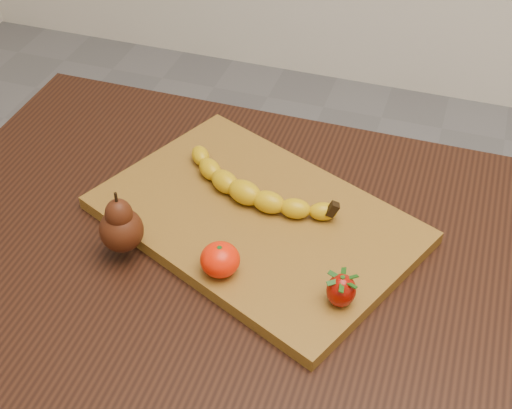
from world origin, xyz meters
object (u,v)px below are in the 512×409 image
(pear, at_px, (120,221))
(mandarin, at_px, (220,260))
(table, at_px, (242,297))
(cutting_board, at_px, (256,220))

(pear, distance_m, mandarin, 0.15)
(table, xyz_separation_m, pear, (-0.15, -0.06, 0.17))
(table, relative_size, cutting_board, 2.22)
(cutting_board, distance_m, mandarin, 0.13)
(mandarin, bearing_deg, table, 83.54)
(cutting_board, xyz_separation_m, mandarin, (-0.01, -0.12, 0.03))
(table, relative_size, pear, 10.50)
(cutting_board, bearing_deg, table, -68.52)
(table, xyz_separation_m, mandarin, (-0.01, -0.06, 0.14))
(cutting_board, distance_m, pear, 0.20)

